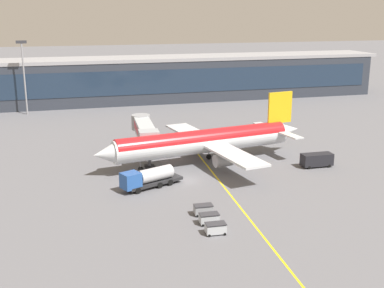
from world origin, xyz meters
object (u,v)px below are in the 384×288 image
at_px(fuel_tanker, 148,178).
at_px(baggage_cart_0, 216,228).
at_px(baggage_cart_1, 209,218).
at_px(lavatory_truck, 316,159).
at_px(baggage_cart_2, 203,209).
at_px(main_airliner, 205,141).

height_order(fuel_tanker, baggage_cart_0, fuel_tanker).
bearing_deg(baggage_cart_1, baggage_cart_0, -92.35).
relative_size(lavatory_truck, baggage_cart_1, 2.15).
relative_size(fuel_tanker, baggage_cart_2, 4.03).
xyz_separation_m(lavatory_truck, baggage_cart_0, (-26.77, -22.09, -0.64)).
xyz_separation_m(main_airliner, baggage_cart_2, (-7.34, -23.38, -3.52)).
xyz_separation_m(main_airliner, fuel_tanker, (-12.87, -10.60, -2.56)).
xyz_separation_m(lavatory_truck, baggage_cart_1, (-26.64, -18.89, -0.64)).
xyz_separation_m(fuel_tanker, baggage_cart_1, (5.39, -15.98, -0.96)).
bearing_deg(baggage_cart_2, baggage_cart_1, -92.35).
distance_m(main_airliner, baggage_cart_2, 24.76).
bearing_deg(baggage_cart_0, lavatory_truck, 39.52).
bearing_deg(main_airliner, fuel_tanker, -140.53).
bearing_deg(baggage_cart_1, lavatory_truck, 35.33).
height_order(lavatory_truck, baggage_cart_0, lavatory_truck).
distance_m(lavatory_truck, baggage_cart_0, 34.71).
height_order(main_airliner, baggage_cart_2, main_airliner).
xyz_separation_m(lavatory_truck, baggage_cart_2, (-26.51, -15.69, -0.64)).
bearing_deg(lavatory_truck, baggage_cart_1, -144.67).
bearing_deg(fuel_tanker, baggage_cart_1, -71.35).
height_order(main_airliner, baggage_cart_0, main_airliner).
height_order(baggage_cart_0, baggage_cart_2, same).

